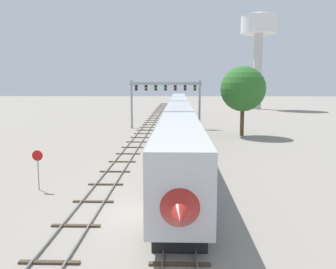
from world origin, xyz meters
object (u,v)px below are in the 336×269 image
Objects in this scene: signal_gantry at (166,93)px; stop_sign at (38,164)px; water_tower at (259,32)px; passenger_train at (179,115)px; trackside_tree_left at (243,89)px.

signal_gantry is 4.20× the size of stop_sign.
passenger_train is at bearing -114.28° from water_tower.
passenger_train is 7.28× the size of signal_gantry.
water_tower is at bearing 76.09° from trackside_tree_left.
signal_gantry is 1.21× the size of trackside_tree_left.
stop_sign is 0.29× the size of trackside_tree_left.
signal_gantry is 37.65m from stop_sign.
trackside_tree_left is at bearing -38.53° from signal_gantry.
passenger_train is 34.59m from stop_sign.
signal_gantry is at bearing 78.05° from stop_sign.
trackside_tree_left reaches higher than passenger_train.
water_tower reaches higher than signal_gantry.
stop_sign is at bearing -101.95° from signal_gantry.
signal_gantry reaches higher than passenger_train.
water_tower is 93.20m from stop_sign.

